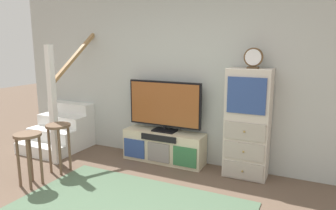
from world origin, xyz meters
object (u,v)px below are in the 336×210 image
media_console (164,147)px  desk_clock (253,58)px  bar_stool_far (59,137)px  bar_stool_near (29,147)px  television (164,105)px  side_cabinet (248,124)px

media_console → desk_clock: 1.90m
bar_stool_far → desk_clock: bearing=21.8°
media_console → desk_clock: desk_clock is taller
desk_clock → bar_stool_near: desk_clock is taller
desk_clock → media_console: bearing=179.8°
media_console → bar_stool_far: 1.56m
television → desk_clock: 1.49m
television → bar_stool_near: size_ratio=1.69×
desk_clock → bar_stool_far: desk_clock is taller
television → bar_stool_near: (-1.18, -1.52, -0.37)m
desk_clock → bar_stool_near: (-2.48, -1.49, -1.11)m
media_console → side_cabinet: (1.26, 0.01, 0.50)m
bar_stool_near → bar_stool_far: (0.01, 0.51, -0.00)m
desk_clock → side_cabinet: bearing=156.7°
side_cabinet → bar_stool_far: (-2.43, -1.00, -0.23)m
media_console → bar_stool_far: bar_stool_far is taller
desk_clock → bar_stool_near: 3.10m
television → bar_stool_far: bearing=-139.1°
bar_stool_near → desk_clock: bearing=31.1°
media_console → bar_stool_far: size_ratio=1.84×
bar_stool_near → media_console: bearing=51.7°
side_cabinet → bar_stool_near: bearing=-148.3°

